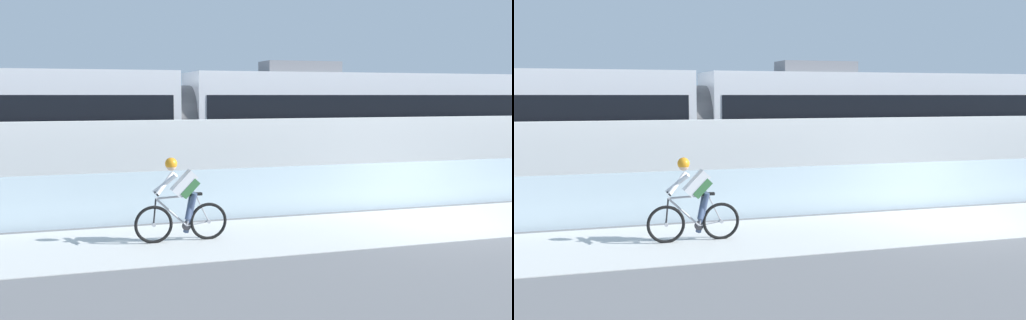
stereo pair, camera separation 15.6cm
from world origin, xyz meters
The scene contains 8 objects.
ground_plane centered at (0.00, 0.00, 0.00)m, with size 200.00×200.00×0.00m, color slate.
bike_path_deck centered at (0.00, 0.00, 0.01)m, with size 32.00×3.20×0.01m, color silver.
glass_parapet centered at (0.00, 1.85, 0.57)m, with size 32.00×0.05×1.13m, color silver.
concrete_barrier_wall centered at (0.00, 3.65, 1.08)m, with size 32.00×0.36×2.16m, color silver.
tram_rail_near centered at (0.00, 6.13, 0.00)m, with size 32.00×0.08×0.01m, color #595654.
tram_rail_far centered at (0.00, 7.57, 0.00)m, with size 32.00×0.08×0.01m, color #595654.
tram centered at (-4.53, 6.85, 1.89)m, with size 22.56×2.54×3.81m.
cyclist_on_bike centered at (-5.86, 0.00, 0.78)m, with size 1.77×0.58×1.61m.
Camera 2 is at (-7.85, -11.38, 2.76)m, focal length 43.22 mm.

